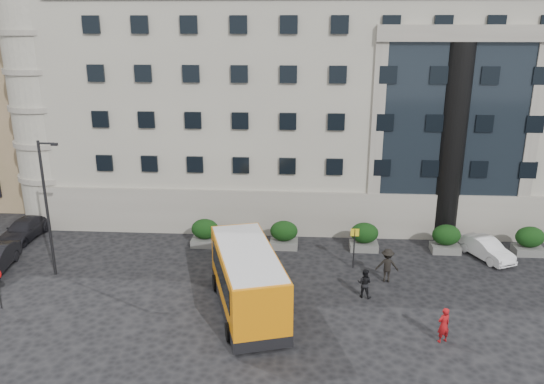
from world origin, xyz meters
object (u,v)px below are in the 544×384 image
at_px(hedge_d, 446,238).
at_px(hedge_e, 529,240).
at_px(white_taxi, 486,248).
at_px(hedge_a, 205,232).
at_px(parked_car_d, 73,195).
at_px(street_lamp, 47,204).
at_px(minibus, 247,278).
at_px(hedge_b, 284,234).
at_px(red_truck, 99,196).
at_px(bus_stop_sign, 354,241).
at_px(pedestrian_b, 364,283).
at_px(hedge_c, 364,236).
at_px(parked_car_c, 24,229).
at_px(pedestrian_a, 444,325).
at_px(pedestrian_c, 387,265).

relative_size(hedge_d, hedge_e, 1.00).
bearing_deg(white_taxi, hedge_a, 152.66).
xyz_separation_m(hedge_d, parked_car_d, (-28.16, 8.20, -0.30)).
relative_size(hedge_e, street_lamp, 0.23).
bearing_deg(minibus, hedge_a, 97.96).
xyz_separation_m(hedge_b, hedge_e, (15.60, 0.00, 0.00)).
bearing_deg(hedge_a, red_truck, 148.40).
distance_m(red_truck, white_taxi, 28.03).
relative_size(bus_stop_sign, minibus, 0.30).
distance_m(white_taxi, pedestrian_b, 9.81).
height_order(hedge_a, red_truck, red_truck).
xyz_separation_m(hedge_c, white_taxi, (7.49, -0.80, -0.29)).
distance_m(hedge_a, hedge_e, 20.80).
relative_size(parked_car_c, pedestrian_a, 2.65).
xyz_separation_m(pedestrian_a, pedestrian_b, (-3.19, 4.02, -0.06)).
relative_size(hedge_b, red_truck, 0.34).
height_order(white_taxi, pedestrian_a, pedestrian_a).
distance_m(hedge_e, white_taxi, 3.03).
xyz_separation_m(hedge_a, red_truck, (-9.35, 5.75, 0.46)).
bearing_deg(hedge_d, pedestrian_a, -104.17).
xyz_separation_m(minibus, pedestrian_a, (9.27, -2.22, -0.94)).
distance_m(hedge_d, parked_car_d, 29.34).
bearing_deg(minibus, hedge_c, 33.98).
distance_m(hedge_b, hedge_e, 15.60).
distance_m(hedge_a, parked_car_c, 12.56).
height_order(hedge_c, red_truck, red_truck).
height_order(hedge_a, bus_stop_sign, bus_stop_sign).
height_order(hedge_d, parked_car_d, hedge_d).
height_order(hedge_b, bus_stop_sign, bus_stop_sign).
xyz_separation_m(bus_stop_sign, pedestrian_a, (3.49, -7.55, -0.86)).
bearing_deg(parked_car_c, hedge_a, 1.41).
bearing_deg(parked_car_c, hedge_d, 2.29).
bearing_deg(hedge_d, street_lamp, -168.47).
xyz_separation_m(red_truck, pedestrian_b, (19.15, -12.09, -0.58)).
xyz_separation_m(hedge_b, red_truck, (-14.55, 5.75, 0.46)).
bearing_deg(red_truck, white_taxi, -3.47).
bearing_deg(pedestrian_c, white_taxi, -147.03).
bearing_deg(hedge_c, street_lamp, -165.33).
xyz_separation_m(minibus, parked_car_c, (-16.27, 8.48, -1.14)).
relative_size(hedge_d, pedestrian_b, 1.13).
bearing_deg(parked_car_c, pedestrian_a, -19.75).
bearing_deg(hedge_d, bus_stop_sign, -155.34).
relative_size(hedge_b, minibus, 0.22).
height_order(pedestrian_a, pedestrian_b, pedestrian_a).
height_order(parked_car_d, pedestrian_b, pedestrian_b).
xyz_separation_m(hedge_a, minibus, (3.72, -8.13, 0.88)).
relative_size(parked_car_d, white_taxi, 1.17).
height_order(red_truck, parked_car_d, red_truck).
bearing_deg(pedestrian_a, parked_car_d, -60.27).
bearing_deg(hedge_b, pedestrian_a, -53.06).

